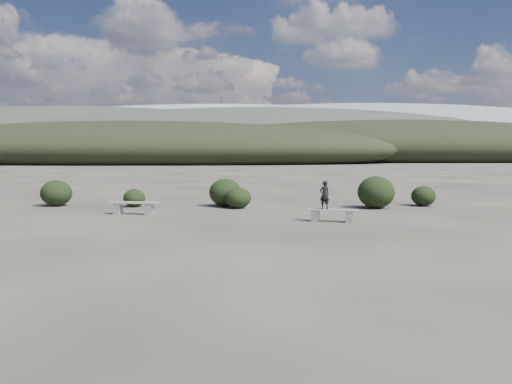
{
  "coord_description": "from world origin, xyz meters",
  "views": [
    {
      "loc": [
        0.58,
        -13.6,
        2.5
      ],
      "look_at": [
        0.56,
        3.5,
        1.1
      ],
      "focal_mm": 35.0,
      "sensor_mm": 36.0,
      "label": 1
    }
  ],
  "objects": [
    {
      "name": "shrub_a",
      "position": [
        -4.93,
        8.73,
        0.4
      ],
      "size": [
        0.98,
        0.98,
        0.81
      ],
      "primitive_type": "ellipsoid",
      "color": "black",
      "rests_on": "ground"
    },
    {
      "name": "shrub_b",
      "position": [
        -0.84,
        8.93,
        0.63
      ],
      "size": [
        1.48,
        1.48,
        1.27
      ],
      "primitive_type": "ellipsoid",
      "color": "black",
      "rests_on": "ground"
    },
    {
      "name": "shrub_c",
      "position": [
        -0.23,
        8.14,
        0.46
      ],
      "size": [
        1.15,
        1.15,
        0.92
      ],
      "primitive_type": "ellipsoid",
      "color": "black",
      "rests_on": "ground"
    },
    {
      "name": "shrub_f",
      "position": [
        -8.59,
        9.09,
        0.59
      ],
      "size": [
        1.4,
        1.4,
        1.18
      ],
      "primitive_type": "ellipsoid",
      "color": "black",
      "rests_on": "ground"
    },
    {
      "name": "ground",
      "position": [
        0.0,
        0.0,
        0.0
      ],
      "size": [
        1200.0,
        1200.0,
        0.0
      ],
      "primitive_type": "plane",
      "color": "#322D26",
      "rests_on": "ground"
    },
    {
      "name": "shrub_d",
      "position": [
        5.83,
        8.21,
        0.71
      ],
      "size": [
        1.61,
        1.61,
        1.41
      ],
      "primitive_type": "ellipsoid",
      "color": "black",
      "rests_on": "ground"
    },
    {
      "name": "shrub_e",
      "position": [
        8.21,
        9.09,
        0.46
      ],
      "size": [
        1.1,
        1.1,
        0.92
      ],
      "primitive_type": "ellipsoid",
      "color": "black",
      "rests_on": "ground"
    },
    {
      "name": "mountain_ridges",
      "position": [
        -7.48,
        339.06,
        10.84
      ],
      "size": [
        500.0,
        400.0,
        56.0
      ],
      "color": "black",
      "rests_on": "ground"
    },
    {
      "name": "bench_left",
      "position": [
        -4.3,
        6.03,
        0.3
      ],
      "size": [
        2.04,
        0.75,
        0.5
      ],
      "rotation": [
        0.0,
        0.0,
        -0.17
      ],
      "color": "slate",
      "rests_on": "ground"
    },
    {
      "name": "seated_person",
      "position": [
        2.99,
        4.0,
        0.95
      ],
      "size": [
        0.42,
        0.34,
        1.0
      ],
      "primitive_type": "imported",
      "rotation": [
        0.0,
        0.0,
        3.47
      ],
      "color": "black",
      "rests_on": "bench_right"
    },
    {
      "name": "bench_right",
      "position": [
        3.26,
        3.92,
        0.28
      ],
      "size": [
        1.85,
        0.84,
        0.45
      ],
      "rotation": [
        0.0,
        0.0,
        -0.26
      ],
      "color": "slate",
      "rests_on": "ground"
    }
  ]
}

